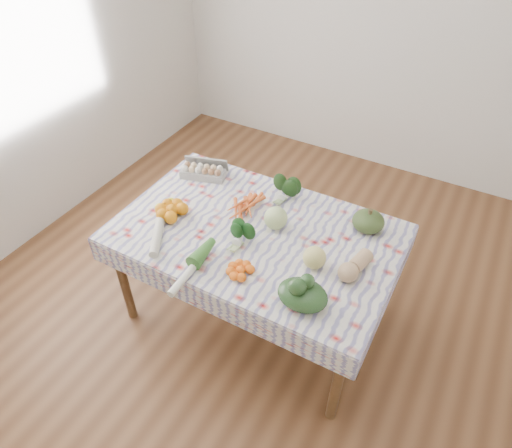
% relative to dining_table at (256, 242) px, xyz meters
% --- Properties ---
extents(ground, '(4.50, 4.50, 0.00)m').
position_rel_dining_table_xyz_m(ground, '(0.00, 0.00, -0.68)').
color(ground, brown).
rests_on(ground, ground).
extents(wall_back, '(4.00, 0.04, 2.80)m').
position_rel_dining_table_xyz_m(wall_back, '(0.00, 2.25, 0.72)').
color(wall_back, silver).
rests_on(wall_back, ground).
extents(dining_table, '(1.60, 1.00, 0.75)m').
position_rel_dining_table_xyz_m(dining_table, '(0.00, 0.00, 0.00)').
color(dining_table, brown).
rests_on(dining_table, ground).
extents(tablecloth, '(1.66, 1.06, 0.01)m').
position_rel_dining_table_xyz_m(tablecloth, '(0.00, 0.00, 0.08)').
color(tablecloth, silver).
rests_on(tablecloth, dining_table).
extents(egg_carton, '(0.32, 0.20, 0.08)m').
position_rel_dining_table_xyz_m(egg_carton, '(-0.59, 0.31, 0.12)').
color(egg_carton, '#9D9D98').
rests_on(egg_carton, tablecloth).
extents(carrot_bunch, '(0.27, 0.25, 0.04)m').
position_rel_dining_table_xyz_m(carrot_bunch, '(-0.15, 0.13, 0.11)').
color(carrot_bunch, '#DC5D24').
rests_on(carrot_bunch, tablecloth).
extents(kale_bunch, '(0.14, 0.12, 0.12)m').
position_rel_dining_table_xyz_m(kale_bunch, '(0.00, 0.37, 0.15)').
color(kale_bunch, '#1A3B13').
rests_on(kale_bunch, tablecloth).
extents(kabocha_squash, '(0.21, 0.21, 0.12)m').
position_rel_dining_table_xyz_m(kabocha_squash, '(0.57, 0.34, 0.15)').
color(kabocha_squash, '#394E23').
rests_on(kabocha_squash, tablecloth).
extents(cabbage, '(0.17, 0.17, 0.14)m').
position_rel_dining_table_xyz_m(cabbage, '(0.08, 0.09, 0.15)').
color(cabbage, '#B5CF82').
rests_on(cabbage, tablecloth).
extents(butternut_squash, '(0.16, 0.26, 0.11)m').
position_rel_dining_table_xyz_m(butternut_squash, '(0.62, -0.03, 0.14)').
color(butternut_squash, tan).
rests_on(butternut_squash, tablecloth).
extents(orange_cluster, '(0.28, 0.28, 0.09)m').
position_rel_dining_table_xyz_m(orange_cluster, '(-0.52, -0.13, 0.13)').
color(orange_cluster, orange).
rests_on(orange_cluster, tablecloth).
extents(broccoli, '(0.15, 0.15, 0.11)m').
position_rel_dining_table_xyz_m(broccoli, '(-0.03, -0.13, 0.14)').
color(broccoli, '#164717').
rests_on(broccoli, tablecloth).
extents(mandarin_cluster, '(0.20, 0.20, 0.05)m').
position_rel_dining_table_xyz_m(mandarin_cluster, '(0.09, -0.34, 0.11)').
color(mandarin_cluster, orange).
rests_on(mandarin_cluster, tablecloth).
extents(grapefruit, '(0.13, 0.13, 0.13)m').
position_rel_dining_table_xyz_m(grapefruit, '(0.41, -0.09, 0.15)').
color(grapefruit, '#D4CB6F').
rests_on(grapefruit, tablecloth).
extents(spinach_bag, '(0.27, 0.22, 0.11)m').
position_rel_dining_table_xyz_m(spinach_bag, '(0.46, -0.35, 0.14)').
color(spinach_bag, '#1B3618').
rests_on(spinach_bag, tablecloth).
extents(daikon, '(0.24, 0.35, 0.05)m').
position_rel_dining_table_xyz_m(daikon, '(-0.48, -0.32, 0.11)').
color(daikon, beige).
rests_on(daikon, tablecloth).
extents(leek, '(0.06, 0.41, 0.05)m').
position_rel_dining_table_xyz_m(leek, '(-0.14, -0.45, 0.11)').
color(leek, white).
rests_on(leek, tablecloth).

